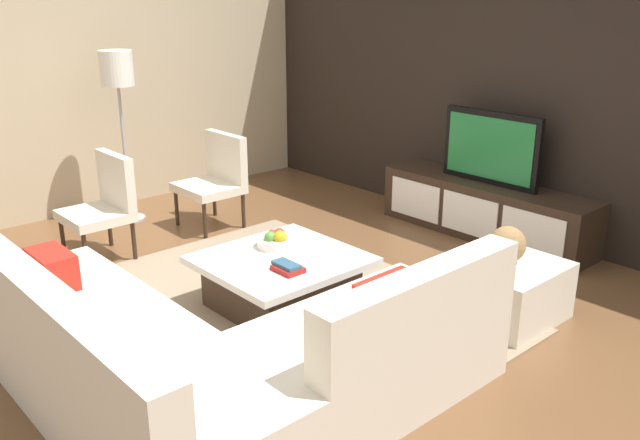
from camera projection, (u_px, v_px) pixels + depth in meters
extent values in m
plane|color=brown|center=(280.00, 316.00, 4.64)|extent=(14.00, 14.00, 0.00)
cube|color=black|center=(516.00, 78.00, 5.89)|extent=(6.40, 0.12, 2.80)
cube|color=#C6B28E|center=(89.00, 69.00, 6.56)|extent=(0.12, 5.20, 2.80)
cube|color=gray|center=(271.00, 310.00, 4.71)|extent=(3.03, 2.46, 0.01)
cube|color=#332319|center=(486.00, 209.00, 6.08)|extent=(2.04, 0.49, 0.50)
cube|color=white|center=(415.00, 200.00, 6.36)|extent=(0.58, 0.01, 0.35)
cube|color=white|center=(469.00, 215.00, 5.92)|extent=(0.58, 0.01, 0.35)
cube|color=white|center=(532.00, 233.00, 5.48)|extent=(0.58, 0.01, 0.35)
cube|color=black|center=(491.00, 148.00, 5.89)|extent=(0.96, 0.05, 0.64)
cube|color=#1E7238|center=(489.00, 148.00, 5.87)|extent=(0.87, 0.01, 0.54)
cube|color=beige|center=(114.00, 366.00, 3.61)|extent=(2.52, 0.85, 0.44)
cube|color=beige|center=(41.00, 317.00, 3.27)|extent=(2.52, 0.18, 0.39)
cube|color=beige|center=(371.00, 353.00, 3.74)|extent=(0.85, 1.41, 0.44)
cube|color=beige|center=(422.00, 307.00, 3.37)|extent=(0.18, 1.41, 0.39)
cube|color=red|center=(52.00, 269.00, 4.04)|extent=(0.36, 0.20, 0.22)
cube|color=red|center=(415.00, 295.00, 3.88)|extent=(0.60, 0.44, 0.06)
cube|color=#332319|center=(282.00, 285.00, 4.72)|extent=(0.78, 0.83, 0.33)
cube|color=white|center=(281.00, 260.00, 4.66)|extent=(0.98, 1.04, 0.05)
cylinder|color=#332319|center=(62.00, 236.00, 5.59)|extent=(0.04, 0.04, 0.38)
cylinder|color=#332319|center=(85.00, 251.00, 5.28)|extent=(0.04, 0.04, 0.38)
cylinder|color=#332319|center=(109.00, 225.00, 5.86)|extent=(0.04, 0.04, 0.38)
cylinder|color=#332319|center=(134.00, 239.00, 5.54)|extent=(0.04, 0.04, 0.38)
cube|color=beige|center=(95.00, 216.00, 5.50)|extent=(0.53, 0.50, 0.08)
cube|color=beige|center=(116.00, 180.00, 5.55)|extent=(0.53, 0.08, 0.45)
cylinder|color=#A5A5AA|center=(131.00, 218.00, 6.58)|extent=(0.28, 0.28, 0.02)
cylinder|color=#A5A5AA|center=(125.00, 154.00, 6.37)|extent=(0.03, 0.03, 1.28)
cylinder|color=white|center=(116.00, 68.00, 6.11)|extent=(0.30, 0.30, 0.32)
cube|color=beige|center=(503.00, 289.00, 4.59)|extent=(0.70, 0.70, 0.40)
cylinder|color=silver|center=(276.00, 242.00, 4.83)|extent=(0.28, 0.28, 0.07)
sphere|color=gold|center=(280.00, 237.00, 4.77)|extent=(0.10, 0.10, 0.10)
sphere|color=#B23326|center=(279.00, 234.00, 4.85)|extent=(0.08, 0.08, 0.08)
sphere|color=#B23326|center=(273.00, 234.00, 4.84)|extent=(0.07, 0.07, 0.07)
sphere|color=#4C8C33|center=(270.00, 237.00, 4.77)|extent=(0.09, 0.09, 0.09)
cylinder|color=#332319|center=(176.00, 206.00, 6.37)|extent=(0.04, 0.04, 0.38)
cylinder|color=#332319|center=(205.00, 218.00, 6.03)|extent=(0.04, 0.04, 0.38)
cylinder|color=#332319|center=(214.00, 197.00, 6.64)|extent=(0.04, 0.04, 0.38)
cylinder|color=#332319|center=(243.00, 209.00, 6.30)|extent=(0.04, 0.04, 0.38)
cube|color=beige|center=(209.00, 188.00, 6.27)|extent=(0.57, 0.51, 0.08)
cube|color=beige|center=(226.00, 157.00, 6.32)|extent=(0.57, 0.08, 0.45)
sphere|color=#997247|center=(507.00, 244.00, 4.48)|extent=(0.25, 0.25, 0.25)
cube|color=maroon|center=(288.00, 269.00, 4.41)|extent=(0.20, 0.15, 0.03)
cube|color=#2D516B|center=(286.00, 264.00, 4.41)|extent=(0.20, 0.10, 0.02)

